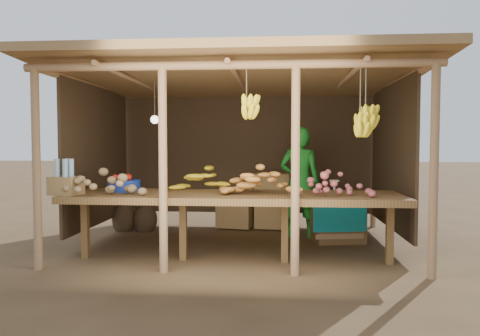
{
  "coord_description": "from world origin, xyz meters",
  "views": [
    {
      "loc": [
        0.52,
        -6.38,
        1.39
      ],
      "look_at": [
        0.0,
        0.0,
        1.05
      ],
      "focal_mm": 35.0,
      "sensor_mm": 36.0,
      "label": 1
    }
  ],
  "objects": [
    {
      "name": "ground",
      "position": [
        0.0,
        0.0,
        0.0
      ],
      "size": [
        60.0,
        60.0,
        0.0
      ],
      "primitive_type": "plane",
      "color": "brown",
      "rests_on": "ground"
    },
    {
      "name": "stall_structure",
      "position": [
        0.08,
        0.03,
        1.92
      ],
      "size": [
        4.7,
        3.5,
        2.43
      ],
      "color": "#A27A53",
      "rests_on": "ground"
    },
    {
      "name": "counter",
      "position": [
        0.0,
        -0.95,
        0.74
      ],
      "size": [
        3.9,
        1.05,
        0.8
      ],
      "color": "brown",
      "rests_on": "ground"
    },
    {
      "name": "potato_heap",
      "position": [
        -1.45,
        -1.15,
        0.98
      ],
      "size": [
        0.95,
        0.6,
        0.36
      ],
      "primitive_type": null,
      "rotation": [
        0.0,
        0.0,
        0.05
      ],
      "color": "olive",
      "rests_on": "counter"
    },
    {
      "name": "sweet_potato_heap",
      "position": [
        0.33,
        -1.0,
        0.98
      ],
      "size": [
        0.99,
        0.69,
        0.36
      ],
      "primitive_type": null,
      "rotation": [
        0.0,
        0.0,
        -0.16
      ],
      "color": "#BB7930",
      "rests_on": "counter"
    },
    {
      "name": "onion_heap",
      "position": [
        1.13,
        -1.22,
        0.98
      ],
      "size": [
        0.87,
        0.58,
        0.36
      ],
      "primitive_type": null,
      "rotation": [
        0.0,
        0.0,
        -0.11
      ],
      "color": "#A95252",
      "rests_on": "counter"
    },
    {
      "name": "banana_pile",
      "position": [
        -0.41,
        -0.51,
        0.98
      ],
      "size": [
        0.77,
        0.61,
        0.35
      ],
      "primitive_type": null,
      "rotation": [
        0.0,
        0.0,
        -0.36
      ],
      "color": "yellow",
      "rests_on": "counter"
    },
    {
      "name": "tomato_basin",
      "position": [
        -1.37,
        -0.79,
        0.89
      ],
      "size": [
        0.4,
        0.4,
        0.21
      ],
      "rotation": [
        0.0,
        0.0,
        -0.04
      ],
      "color": "navy",
      "rests_on": "counter"
    },
    {
      "name": "bottle_box",
      "position": [
        -1.9,
        -1.23,
        0.96
      ],
      "size": [
        0.37,
        0.32,
        0.41
      ],
      "color": "olive",
      "rests_on": "counter"
    },
    {
      "name": "vendor",
      "position": [
        0.84,
        0.54,
        0.81
      ],
      "size": [
        0.63,
        0.46,
        1.63
      ],
      "primitive_type": "imported",
      "rotation": [
        0.0,
        0.0,
        3.02
      ],
      "color": "#1B7D23",
      "rests_on": "ground"
    },
    {
      "name": "tarp_crate",
      "position": [
        1.36,
        0.3,
        0.36
      ],
      "size": [
        0.85,
        0.77,
        0.89
      ],
      "color": "brown",
      "rests_on": "ground"
    },
    {
      "name": "carton_stack",
      "position": [
        0.24,
        1.2,
        0.39
      ],
      "size": [
        1.21,
        0.51,
        0.88
      ],
      "color": "olive",
      "rests_on": "ground"
    },
    {
      "name": "burlap_sacks",
      "position": [
        -1.75,
        0.83,
        0.22
      ],
      "size": [
        0.72,
        0.38,
        0.51
      ],
      "color": "#42301E",
      "rests_on": "ground"
    }
  ]
}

